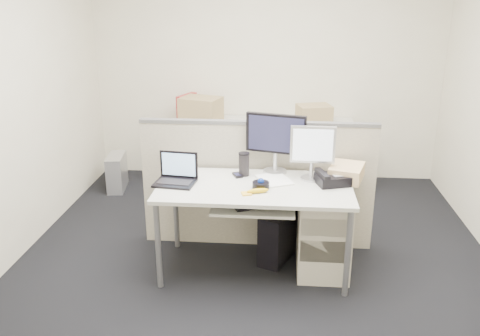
# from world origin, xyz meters

# --- Properties ---
(floor) EXTENTS (4.00, 4.50, 0.01)m
(floor) POSITION_xyz_m (0.00, 0.00, -0.01)
(floor) COLOR black
(floor) RESTS_ON ground
(wall_back) EXTENTS (4.00, 0.02, 2.70)m
(wall_back) POSITION_xyz_m (0.00, 2.25, 1.35)
(wall_back) COLOR beige
(wall_back) RESTS_ON ground
(wall_front) EXTENTS (4.00, 0.02, 2.70)m
(wall_front) POSITION_xyz_m (0.00, -2.25, 1.35)
(wall_front) COLOR beige
(wall_front) RESTS_ON ground
(desk) EXTENTS (1.50, 0.75, 0.73)m
(desk) POSITION_xyz_m (0.00, 0.00, 0.66)
(desk) COLOR beige
(desk) RESTS_ON floor
(keyboard_tray) EXTENTS (0.62, 0.32, 0.02)m
(keyboard_tray) POSITION_xyz_m (0.00, -0.18, 0.62)
(keyboard_tray) COLOR beige
(keyboard_tray) RESTS_ON desk
(drawer_pedestal) EXTENTS (0.40, 0.55, 0.65)m
(drawer_pedestal) POSITION_xyz_m (0.55, 0.05, 0.33)
(drawer_pedestal) COLOR beige
(drawer_pedestal) RESTS_ON floor
(cubicle_partition) EXTENTS (2.00, 0.06, 1.10)m
(cubicle_partition) POSITION_xyz_m (0.00, 0.45, 0.55)
(cubicle_partition) COLOR #BCB398
(cubicle_partition) RESTS_ON floor
(back_counter) EXTENTS (2.00, 0.60, 0.72)m
(back_counter) POSITION_xyz_m (0.00, 1.93, 0.36)
(back_counter) COLOR beige
(back_counter) RESTS_ON floor
(monitor_main) EXTENTS (0.53, 0.31, 0.49)m
(monitor_main) POSITION_xyz_m (0.15, 0.32, 0.98)
(monitor_main) COLOR black
(monitor_main) RESTS_ON desk
(monitor_small) EXTENTS (0.36, 0.19, 0.43)m
(monitor_small) POSITION_xyz_m (0.44, 0.18, 0.94)
(monitor_small) COLOR #B7B7BC
(monitor_small) RESTS_ON desk
(laptop) EXTENTS (0.33, 0.27, 0.23)m
(laptop) POSITION_xyz_m (-0.62, -0.02, 0.85)
(laptop) COLOR black
(laptop) RESTS_ON desk
(trackball) EXTENTS (0.16, 0.16, 0.05)m
(trackball) POSITION_xyz_m (0.05, -0.05, 0.75)
(trackball) COLOR black
(trackball) RESTS_ON desk
(desk_phone) EXTENTS (0.29, 0.26, 0.08)m
(desk_phone) POSITION_xyz_m (0.60, 0.08, 0.77)
(desk_phone) COLOR black
(desk_phone) RESTS_ON desk
(paper_stack) EXTENTS (0.32, 0.35, 0.01)m
(paper_stack) POSITION_xyz_m (0.15, 0.12, 0.74)
(paper_stack) COLOR white
(paper_stack) RESTS_ON desk
(sticky_pad) EXTENTS (0.09, 0.09, 0.01)m
(sticky_pad) POSITION_xyz_m (-0.05, -0.18, 0.74)
(sticky_pad) COLOR yellow
(sticky_pad) RESTS_ON desk
(travel_mug) EXTENTS (0.09, 0.09, 0.18)m
(travel_mug) POSITION_xyz_m (-0.10, 0.22, 0.82)
(travel_mug) COLOR black
(travel_mug) RESTS_ON desk
(banana) EXTENTS (0.17, 0.09, 0.04)m
(banana) POSITION_xyz_m (0.03, -0.15, 0.75)
(banana) COLOR yellow
(banana) RESTS_ON desk
(cellphone) EXTENTS (0.10, 0.13, 0.02)m
(cellphone) POSITION_xyz_m (-0.15, 0.20, 0.74)
(cellphone) COLOR black
(cellphone) RESTS_ON desk
(manila_folders) EXTENTS (0.32, 0.37, 0.12)m
(manila_folders) POSITION_xyz_m (0.72, 0.20, 0.79)
(manila_folders) COLOR tan
(manila_folders) RESTS_ON desk
(keyboard) EXTENTS (0.43, 0.30, 0.02)m
(keyboard) POSITION_xyz_m (0.05, -0.14, 0.64)
(keyboard) COLOR black
(keyboard) RESTS_ON keyboard_tray
(pc_tower_desk) EXTENTS (0.35, 0.50, 0.43)m
(pc_tower_desk) POSITION_xyz_m (0.20, 0.20, 0.22)
(pc_tower_desk) COLOR black
(pc_tower_desk) RESTS_ON floor
(pc_tower_spare_dark) EXTENTS (0.18, 0.41, 0.38)m
(pc_tower_spare_dark) POSITION_xyz_m (-1.05, 2.03, 0.19)
(pc_tower_spare_dark) COLOR black
(pc_tower_spare_dark) RESTS_ON floor
(pc_tower_spare_silver) EXTENTS (0.23, 0.45, 0.40)m
(pc_tower_spare_silver) POSITION_xyz_m (-1.65, 1.63, 0.20)
(pc_tower_spare_silver) COLOR #B7B7BC
(pc_tower_spare_silver) RESTS_ON floor
(cardboard_box_left) EXTENTS (0.49, 0.42, 0.32)m
(cardboard_box_left) POSITION_xyz_m (-0.70, 1.81, 0.88)
(cardboard_box_left) COLOR tan
(cardboard_box_left) RESTS_ON back_counter
(cardboard_box_right) EXTENTS (0.41, 0.35, 0.25)m
(cardboard_box_right) POSITION_xyz_m (0.54, 1.81, 0.85)
(cardboard_box_right) COLOR tan
(cardboard_box_right) RESTS_ON back_counter
(red_binder) EXTENTS (0.20, 0.33, 0.30)m
(red_binder) POSITION_xyz_m (-0.90, 2.03, 0.87)
(red_binder) COLOR #A82927
(red_binder) RESTS_ON back_counter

